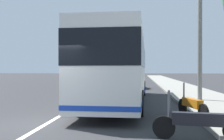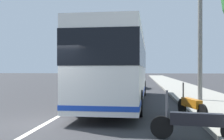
% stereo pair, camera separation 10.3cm
% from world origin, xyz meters
% --- Properties ---
extents(ground_plane, '(220.00, 220.00, 0.00)m').
position_xyz_m(ground_plane, '(0.00, 0.00, 0.00)').
color(ground_plane, '#2D2D30').
extents(sidewalk_curb, '(110.00, 3.60, 0.14)m').
position_xyz_m(sidewalk_curb, '(10.00, -6.76, 0.07)').
color(sidewalk_curb, gray).
rests_on(sidewalk_curb, ground).
extents(lane_divider_line, '(110.00, 0.16, 0.01)m').
position_xyz_m(lane_divider_line, '(10.00, 0.00, 0.00)').
color(lane_divider_line, silver).
rests_on(lane_divider_line, ground).
extents(coach_bus, '(12.55, 2.84, 3.48)m').
position_xyz_m(coach_bus, '(6.03, -1.99, 1.99)').
color(coach_bus, silver).
rests_on(coach_bus, ground).
extents(motorcycle_angled, '(0.43, 2.25, 1.24)m').
position_xyz_m(motorcycle_angled, '(-1.25, -4.45, 0.46)').
color(motorcycle_angled, black).
rests_on(motorcycle_angled, ground).
extents(motorcycle_by_tree, '(2.19, 0.68, 1.27)m').
position_xyz_m(motorcycle_by_tree, '(1.84, -4.88, 0.47)').
color(motorcycle_by_tree, black).
rests_on(motorcycle_by_tree, ground).
extents(car_ahead_same_lane, '(4.26, 1.92, 1.51)m').
position_xyz_m(car_ahead_same_lane, '(17.28, -2.34, 0.71)').
color(car_ahead_same_lane, black).
rests_on(car_ahead_same_lane, ground).
extents(car_behind_bus, '(4.26, 2.12, 1.45)m').
position_xyz_m(car_behind_bus, '(22.22, 2.26, 0.71)').
color(car_behind_bus, '#2D7238').
rests_on(car_behind_bus, ground).
extents(utility_pole, '(0.24, 0.24, 6.22)m').
position_xyz_m(utility_pole, '(6.76, -6.22, 3.11)').
color(utility_pole, slate).
rests_on(utility_pole, ground).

